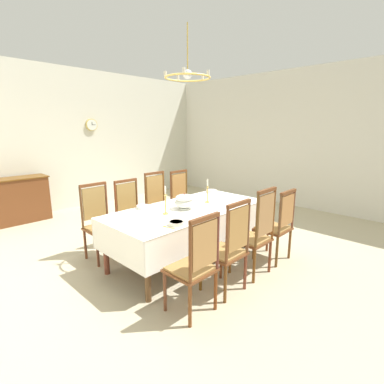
% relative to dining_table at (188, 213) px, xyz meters
% --- Properties ---
extents(ground, '(7.65, 7.16, 0.04)m').
position_rel_dining_table_xyz_m(ground, '(0.00, 0.29, -0.71)').
color(ground, '#BAAE8E').
extents(back_wall, '(7.65, 0.08, 3.18)m').
position_rel_dining_table_xyz_m(back_wall, '(0.00, 3.92, 0.90)').
color(back_wall, beige).
rests_on(back_wall, ground).
extents(right_wall, '(0.08, 7.16, 3.18)m').
position_rel_dining_table_xyz_m(right_wall, '(3.87, 0.29, 0.90)').
color(right_wall, silver).
rests_on(right_wall, ground).
extents(dining_table, '(2.32, 1.07, 0.76)m').
position_rel_dining_table_xyz_m(dining_table, '(0.00, 0.00, 0.00)').
color(dining_table, brown).
rests_on(dining_table, ground).
extents(tablecloth, '(2.34, 1.09, 0.40)m').
position_rel_dining_table_xyz_m(tablecloth, '(0.00, -0.00, -0.03)').
color(tablecloth, white).
rests_on(tablecloth, dining_table).
extents(chair_south_a, '(0.44, 0.42, 1.07)m').
position_rel_dining_table_xyz_m(chair_south_a, '(-0.85, -0.94, -0.14)').
color(chair_south_a, brown).
rests_on(chair_south_a, ground).
extents(chair_north_a, '(0.44, 0.42, 1.09)m').
position_rel_dining_table_xyz_m(chair_north_a, '(-0.85, 0.94, -0.13)').
color(chair_north_a, brown).
rests_on(chair_north_a, ground).
extents(chair_south_b, '(0.44, 0.42, 1.10)m').
position_rel_dining_table_xyz_m(chair_south_b, '(-0.31, -0.94, -0.13)').
color(chair_south_b, brown).
rests_on(chair_south_b, ground).
extents(chair_north_b, '(0.44, 0.42, 1.07)m').
position_rel_dining_table_xyz_m(chair_north_b, '(-0.31, 0.94, -0.14)').
color(chair_north_b, brown).
rests_on(chair_north_b, ground).
extents(chair_south_c, '(0.44, 0.42, 1.15)m').
position_rel_dining_table_xyz_m(chair_south_c, '(0.26, -0.95, -0.11)').
color(chair_south_c, brown).
rests_on(chair_south_c, ground).
extents(chair_north_c, '(0.44, 0.42, 1.13)m').
position_rel_dining_table_xyz_m(chair_north_c, '(0.26, 0.95, -0.12)').
color(chair_north_c, brown).
rests_on(chair_north_c, ground).
extents(chair_south_d, '(0.44, 0.42, 1.04)m').
position_rel_dining_table_xyz_m(chair_south_d, '(0.83, -0.94, -0.15)').
color(chair_south_d, brown).
rests_on(chair_south_d, ground).
extents(chair_north_d, '(0.44, 0.42, 1.10)m').
position_rel_dining_table_xyz_m(chair_north_d, '(0.83, 0.94, -0.13)').
color(chair_north_d, brown).
rests_on(chair_north_d, ground).
extents(soup_tureen, '(0.28, 0.28, 0.23)m').
position_rel_dining_table_xyz_m(soup_tureen, '(-0.07, 0.00, 0.19)').
color(soup_tureen, silver).
rests_on(soup_tureen, tablecloth).
extents(candlestick_west, '(0.07, 0.07, 0.37)m').
position_rel_dining_table_xyz_m(candlestick_west, '(-0.41, 0.00, 0.23)').
color(candlestick_west, gold).
rests_on(candlestick_west, tablecloth).
extents(candlestick_east, '(0.07, 0.07, 0.36)m').
position_rel_dining_table_xyz_m(candlestick_east, '(0.41, 0.00, 0.22)').
color(candlestick_east, gold).
rests_on(candlestick_east, tablecloth).
extents(bowl_near_left, '(0.19, 0.19, 0.05)m').
position_rel_dining_table_xyz_m(bowl_near_left, '(0.98, 0.40, 0.10)').
color(bowl_near_left, silver).
rests_on(bowl_near_left, tablecloth).
extents(bowl_near_right, '(0.19, 0.19, 0.04)m').
position_rel_dining_table_xyz_m(bowl_near_right, '(-0.61, -0.41, 0.10)').
color(bowl_near_right, silver).
rests_on(bowl_near_right, tablecloth).
extents(bowl_far_left, '(0.19, 0.19, 0.04)m').
position_rel_dining_table_xyz_m(bowl_far_left, '(-0.45, 0.44, 0.10)').
color(bowl_far_left, silver).
rests_on(bowl_far_left, tablecloth).
extents(spoon_primary, '(0.03, 0.18, 0.01)m').
position_rel_dining_table_xyz_m(spoon_primary, '(1.11, 0.42, 0.08)').
color(spoon_primary, gold).
rests_on(spoon_primary, tablecloth).
extents(spoon_secondary, '(0.06, 0.17, 0.01)m').
position_rel_dining_table_xyz_m(spoon_secondary, '(-0.74, -0.39, 0.08)').
color(spoon_secondary, gold).
rests_on(spoon_secondary, tablecloth).
extents(sideboard, '(1.44, 0.48, 0.90)m').
position_rel_dining_table_xyz_m(sideboard, '(-1.34, 3.60, -0.23)').
color(sideboard, brown).
rests_on(sideboard, ground).
extents(mounted_clock, '(0.28, 0.06, 0.28)m').
position_rel_dining_table_xyz_m(mounted_clock, '(0.62, 3.84, 1.24)').
color(mounted_clock, '#D1B251').
extents(chandelier, '(0.60, 0.59, 0.66)m').
position_rel_dining_table_xyz_m(chandelier, '(-0.00, 0.00, 1.81)').
color(chandelier, gold).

